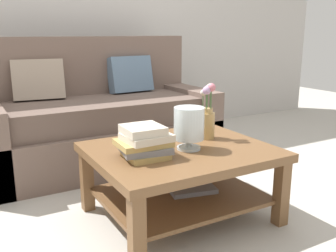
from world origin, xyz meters
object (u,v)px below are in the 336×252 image
object	(u,v)px
couch	(97,120)
book_stack_main	(145,142)
glass_hurricane_vase	(189,125)
coffee_table	(181,167)
flower_pitcher	(207,116)

from	to	relation	value
couch	book_stack_main	distance (m)	1.30
glass_hurricane_vase	book_stack_main	bearing A→B (deg)	-178.99
couch	glass_hurricane_vase	xyz separation A→B (m)	(0.12, -1.27, 0.22)
couch	glass_hurricane_vase	world-z (taller)	couch
glass_hurricane_vase	couch	bearing A→B (deg)	95.22
couch	coffee_table	world-z (taller)	couch
couch	book_stack_main	xyz separation A→B (m)	(-0.17, -1.28, 0.16)
couch	flower_pitcher	xyz separation A→B (m)	(0.34, -1.14, 0.22)
glass_hurricane_vase	flower_pitcher	xyz separation A→B (m)	(0.22, 0.13, 0.00)
couch	book_stack_main	world-z (taller)	couch
flower_pitcher	coffee_table	bearing A→B (deg)	-159.70
coffee_table	book_stack_main	bearing A→B (deg)	-169.74
book_stack_main	flower_pitcher	size ratio (longest dim) A/B	0.84
coffee_table	flower_pitcher	xyz separation A→B (m)	(0.25, 0.09, 0.27)
couch	flower_pitcher	world-z (taller)	couch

